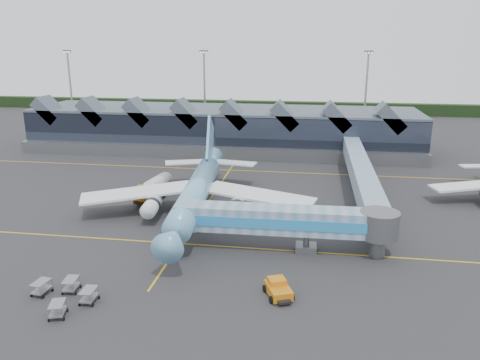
% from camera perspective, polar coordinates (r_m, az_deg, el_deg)
% --- Properties ---
extents(ground, '(260.00, 260.00, 0.00)m').
position_cam_1_polar(ground, '(67.16, -5.44, -4.97)').
color(ground, '#2D2E30').
rests_on(ground, ground).
extents(taxi_stripes, '(120.00, 60.00, 0.01)m').
position_cam_1_polar(taxi_stripes, '(76.30, -3.62, -2.27)').
color(taxi_stripes, gold).
rests_on(taxi_stripes, ground).
extents(tree_line_far, '(260.00, 4.00, 4.00)m').
position_cam_1_polar(tree_line_far, '(172.75, 3.52, 8.90)').
color(tree_line_far, black).
rests_on(tree_line_far, ground).
extents(terminal, '(90.00, 22.25, 12.52)m').
position_cam_1_polar(terminal, '(111.63, -2.13, 6.31)').
color(terminal, black).
rests_on(terminal, ground).
extents(light_masts, '(132.40, 42.56, 22.45)m').
position_cam_1_polar(light_masts, '(124.05, 11.35, 10.57)').
color(light_masts, '#94979C').
rests_on(light_masts, ground).
extents(main_airliner, '(34.77, 40.14, 12.88)m').
position_cam_1_polar(main_airliner, '(68.47, -5.19, -1.18)').
color(main_airliner, '#6EADDE').
rests_on(main_airliner, ground).
extents(jet_bridge, '(26.59, 4.58, 5.65)m').
position_cam_1_polar(jet_bridge, '(56.46, 6.98, -5.08)').
color(jet_bridge, '#6994AF').
rests_on(jet_bridge, ground).
extents(fuel_truck, '(3.95, 10.21, 3.39)m').
position_cam_1_polar(fuel_truck, '(77.07, -10.35, -0.84)').
color(fuel_truck, black).
rests_on(fuel_truck, ground).
extents(pushback_tug, '(3.38, 4.17, 1.68)m').
position_cam_1_polar(pushback_tug, '(48.03, 4.68, -13.11)').
color(pushback_tug, '#CA7413').
rests_on(pushback_tug, ground).
extents(baggage_carts, '(6.88, 6.66, 1.39)m').
position_cam_1_polar(baggage_carts, '(50.11, -20.57, -12.83)').
color(baggage_carts, gray).
rests_on(baggage_carts, ground).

